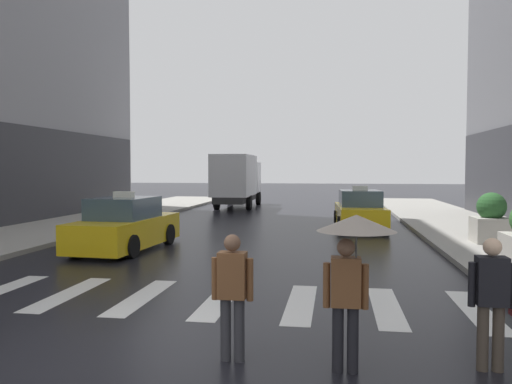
% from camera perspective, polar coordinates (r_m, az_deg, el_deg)
% --- Properties ---
extents(ground_plane, '(160.00, 160.00, 0.00)m').
position_cam_1_polar(ground_plane, '(7.28, -16.09, -17.47)').
color(ground_plane, black).
extents(crosswalk_markings, '(11.30, 2.80, 0.01)m').
position_cam_1_polar(crosswalk_markings, '(9.96, -8.59, -11.86)').
color(crosswalk_markings, silver).
rests_on(crosswalk_markings, ground).
extents(taxi_lead, '(2.12, 4.62, 1.80)m').
position_cam_1_polar(taxi_lead, '(15.98, -14.64, -3.80)').
color(taxi_lead, yellow).
rests_on(taxi_lead, ground).
extents(taxi_second, '(2.11, 4.62, 1.80)m').
position_cam_1_polar(taxi_second, '(21.10, 11.70, -2.22)').
color(taxi_second, yellow).
rests_on(taxi_second, ground).
extents(box_truck, '(2.43, 7.59, 3.35)m').
position_cam_1_polar(box_truck, '(32.00, -2.18, 1.49)').
color(box_truck, '#2D2D2D').
rests_on(box_truck, ground).
extents(pedestrian_with_umbrella, '(0.96, 0.96, 1.94)m').
position_cam_1_polar(pedestrian_with_umbrella, '(6.20, 10.92, -6.45)').
color(pedestrian_with_umbrella, black).
rests_on(pedestrian_with_umbrella, ground).
extents(pedestrian_with_handbag, '(0.60, 0.24, 1.65)m').
position_cam_1_polar(pedestrian_with_handbag, '(6.91, 25.32, -10.65)').
color(pedestrian_with_handbag, '#473D33').
rests_on(pedestrian_with_handbag, ground).
extents(pedestrian_plain_coat, '(0.55, 0.24, 1.65)m').
position_cam_1_polar(pedestrian_plain_coat, '(6.60, -2.71, -10.97)').
color(pedestrian_plain_coat, '#333338').
rests_on(pedestrian_plain_coat, ground).
extents(planter_mid_block, '(1.10, 1.10, 1.60)m').
position_cam_1_polar(planter_mid_block, '(17.60, 25.20, -2.89)').
color(planter_mid_block, '#A8A399').
rests_on(planter_mid_block, curb_right).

